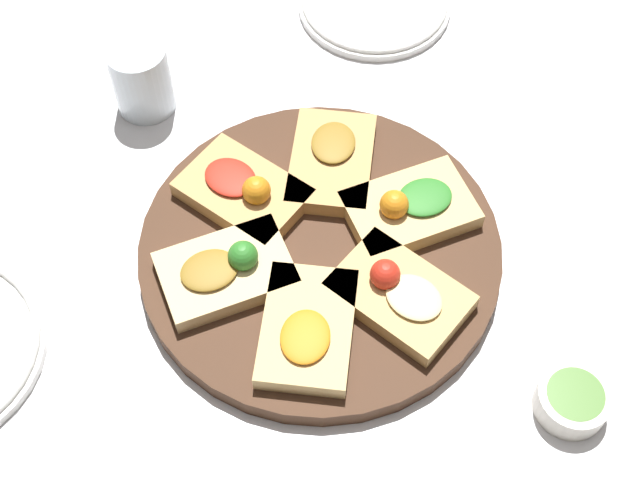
# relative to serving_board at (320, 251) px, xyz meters

# --- Properties ---
(ground_plane) EXTENTS (3.00, 3.00, 0.00)m
(ground_plane) POSITION_rel_serving_board_xyz_m (0.00, 0.00, -0.01)
(ground_plane) COLOR white
(serving_board) EXTENTS (0.39, 0.39, 0.02)m
(serving_board) POSITION_rel_serving_board_xyz_m (0.00, 0.00, 0.00)
(serving_board) COLOR #422819
(serving_board) RESTS_ON ground_plane
(focaccia_slice_0) EXTENTS (0.16, 0.13, 0.05)m
(focaccia_slice_0) POSITION_rel_serving_board_xyz_m (-0.10, -0.04, 0.03)
(focaccia_slice_0) COLOR #E5C689
(focaccia_slice_0) RESTS_ON serving_board
(focaccia_slice_1) EXTENTS (0.11, 0.14, 0.03)m
(focaccia_slice_1) POSITION_rel_serving_board_xyz_m (-0.01, -0.10, 0.02)
(focaccia_slice_1) COLOR #DBB775
(focaccia_slice_1) RESTS_ON serving_board
(focaccia_slice_2) EXTENTS (0.16, 0.15, 0.05)m
(focaccia_slice_2) POSITION_rel_serving_board_xyz_m (0.08, -0.07, 0.03)
(focaccia_slice_2) COLOR tan
(focaccia_slice_2) RESTS_ON serving_board
(focaccia_slice_3) EXTENTS (0.16, 0.13, 0.05)m
(focaccia_slice_3) POSITION_rel_serving_board_xyz_m (0.10, 0.04, 0.03)
(focaccia_slice_3) COLOR #DBB775
(focaccia_slice_3) RESTS_ON serving_board
(focaccia_slice_4) EXTENTS (0.11, 0.14, 0.03)m
(focaccia_slice_4) POSITION_rel_serving_board_xyz_m (0.01, 0.10, 0.02)
(focaccia_slice_4) COLOR tan
(focaccia_slice_4) RESTS_ON serving_board
(focaccia_slice_5) EXTENTS (0.16, 0.15, 0.05)m
(focaccia_slice_5) POSITION_rel_serving_board_xyz_m (-0.08, 0.06, 0.03)
(focaccia_slice_5) COLOR tan
(focaccia_slice_5) RESTS_ON serving_board
(plate_right) EXTENTS (0.20, 0.20, 0.02)m
(plate_right) POSITION_rel_serving_board_xyz_m (0.08, 0.39, -0.00)
(plate_right) COLOR white
(plate_right) RESTS_ON ground_plane
(water_glass) EXTENTS (0.07, 0.07, 0.09)m
(water_glass) POSITION_rel_serving_board_xyz_m (-0.21, 0.22, 0.03)
(water_glass) COLOR silver
(water_glass) RESTS_ON ground_plane
(dipping_bowl) EXTENTS (0.07, 0.07, 0.03)m
(dipping_bowl) POSITION_rel_serving_board_xyz_m (0.24, -0.18, 0.00)
(dipping_bowl) COLOR silver
(dipping_bowl) RESTS_ON ground_plane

